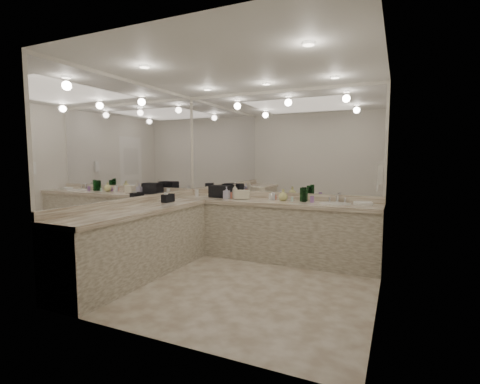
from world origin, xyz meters
The scene contains 37 objects.
floor centered at (0.00, 0.00, 0.00)m, with size 3.20×3.20×0.00m, color beige.
ceiling centered at (0.00, 0.00, 2.60)m, with size 3.20×3.20×0.00m, color white.
wall_back centered at (0.00, 1.50, 1.30)m, with size 3.20×0.02×2.60m, color silver.
wall_left centered at (-1.60, 0.00, 1.30)m, with size 0.02×3.00×2.60m, color silver.
wall_right centered at (1.60, 0.00, 1.30)m, with size 0.02×3.00×2.60m, color silver.
vanity_back_base centered at (0.00, 1.20, 0.42)m, with size 3.20×0.60×0.84m, color beige.
vanity_back_top centered at (0.00, 1.19, 0.87)m, with size 3.20×0.64×0.06m, color silver.
vanity_left_base centered at (-1.30, -0.30, 0.42)m, with size 0.60×2.40×0.84m, color beige.
vanity_left_top centered at (-1.29, -0.30, 0.87)m, with size 0.64×2.42×0.06m, color silver.
backsplash_back centered at (0.00, 1.48, 0.95)m, with size 3.20×0.04×0.10m, color silver.
backsplash_left centered at (-1.58, 0.00, 0.95)m, with size 0.04×3.00×0.10m, color silver.
mirror_back centered at (0.00, 1.49, 1.77)m, with size 3.12×0.01×1.55m, color white.
mirror_left centered at (-1.59, 0.00, 1.77)m, with size 0.01×2.92×1.55m, color white.
sink centered at (0.95, 1.20, 0.90)m, with size 0.44×0.44×0.03m, color white.
faucet centered at (0.95, 1.41, 0.97)m, with size 0.24×0.16×0.14m, color silver.
wall_phone centered at (1.56, 0.70, 1.35)m, with size 0.06×0.10×0.24m, color white.
door centered at (1.59, -0.50, 1.05)m, with size 0.02×0.82×2.10m, color white.
black_toiletry_bag centered at (-0.90, 1.24, 0.99)m, with size 0.33×0.21×0.19m, color black.
black_bag_spill centered at (-1.30, 0.37, 0.96)m, with size 0.10×0.21×0.12m, color black.
cream_cosmetic_case centered at (-0.47, 1.17, 0.97)m, with size 0.23×0.14×0.13m, color beige.
hand_towel centered at (1.32, 1.24, 0.92)m, with size 0.24×0.16×0.04m, color white.
lotion_left centered at (-1.30, 0.32, 0.97)m, with size 0.06×0.06×0.14m, color white.
soap_bottle_a centered at (-0.61, 1.19, 1.02)m, with size 0.09×0.09×0.24m, color beige.
soap_bottle_b centered at (-0.71, 1.11, 1.00)m, with size 0.09×0.09×0.19m, color silver.
soap_bottle_c centered at (0.18, 1.24, 0.99)m, with size 0.14×0.14×0.18m, color #D7D47F.
green_bottle_0 centered at (0.46, 1.28, 1.00)m, with size 0.07×0.07×0.21m, color #11451A.
green_bottle_1 centered at (0.50, 1.23, 1.01)m, with size 0.07×0.07×0.22m, color #11451A.
green_bottle_2 centered at (0.50, 1.34, 1.00)m, with size 0.06×0.06×0.19m, color #11451A.
amenity_bottle_0 centered at (-0.51, 1.23, 0.94)m, with size 0.06×0.06×0.08m, color silver.
amenity_bottle_1 centered at (0.16, 1.32, 0.94)m, with size 0.06×0.06×0.07m, color #9966B2.
amenity_bottle_2 centered at (0.32, 1.22, 0.93)m, with size 0.04×0.04×0.07m, color silver.
amenity_bottle_3 centered at (0.63, 1.20, 0.95)m, with size 0.06×0.06×0.10m, color #9966B2.
amenity_bottle_4 centered at (0.00, 1.28, 0.96)m, with size 0.07×0.07×0.11m, color silver.
amenity_bottle_5 centered at (0.02, 1.34, 0.94)m, with size 0.04×0.04×0.07m, color #E57F66.
amenity_bottle_6 centered at (-0.67, 1.18, 0.95)m, with size 0.04×0.04×0.10m, color #E57F66.
amenity_bottle_7 centered at (-0.03, 1.24, 0.95)m, with size 0.05×0.05×0.10m, color white.
amenity_bottle_8 centered at (-1.30, 1.17, 0.96)m, with size 0.06×0.06×0.12m, color white.
Camera 1 is at (1.75, -3.77, 1.54)m, focal length 26.00 mm.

